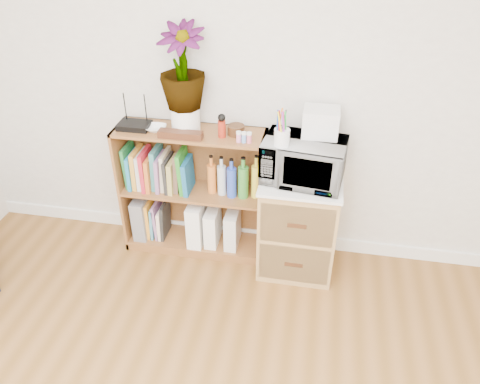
# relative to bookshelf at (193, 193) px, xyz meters

# --- Properties ---
(skirting_board) EXTENTS (4.00, 0.02, 0.10)m
(skirting_board) POSITION_rel_bookshelf_xyz_m (0.35, 0.14, -0.42)
(skirting_board) COLOR white
(skirting_board) RESTS_ON ground
(bookshelf) EXTENTS (1.00, 0.30, 0.95)m
(bookshelf) POSITION_rel_bookshelf_xyz_m (0.00, 0.00, 0.00)
(bookshelf) COLOR brown
(bookshelf) RESTS_ON ground
(wicker_unit) EXTENTS (0.50, 0.45, 0.70)m
(wicker_unit) POSITION_rel_bookshelf_xyz_m (0.75, -0.08, -0.12)
(wicker_unit) COLOR #9E7542
(wicker_unit) RESTS_ON ground
(microwave) EXTENTS (0.53, 0.39, 0.27)m
(microwave) POSITION_rel_bookshelf_xyz_m (0.75, -0.08, 0.38)
(microwave) COLOR silver
(microwave) RESTS_ON wicker_unit
(pen_cup) EXTENTS (0.09, 0.09, 0.10)m
(pen_cup) POSITION_rel_bookshelf_xyz_m (0.62, -0.17, 0.57)
(pen_cup) COLOR white
(pen_cup) RESTS_ON microwave
(small_appliance) EXTENTS (0.22, 0.18, 0.17)m
(small_appliance) POSITION_rel_bookshelf_xyz_m (0.83, 0.01, 0.60)
(small_appliance) COLOR silver
(small_appliance) RESTS_ON microwave
(router) EXTENTS (0.21, 0.14, 0.04)m
(router) POSITION_rel_bookshelf_xyz_m (-0.36, -0.02, 0.49)
(router) COLOR black
(router) RESTS_ON bookshelf
(white_bowl) EXTENTS (0.13, 0.13, 0.03)m
(white_bowl) POSITION_rel_bookshelf_xyz_m (-0.21, -0.03, 0.49)
(white_bowl) COLOR white
(white_bowl) RESTS_ON bookshelf
(plant_pot) EXTENTS (0.18, 0.18, 0.16)m
(plant_pot) POSITION_rel_bookshelf_xyz_m (-0.02, 0.02, 0.55)
(plant_pot) COLOR white
(plant_pot) RESTS_ON bookshelf
(potted_plant) EXTENTS (0.29, 0.29, 0.52)m
(potted_plant) POSITION_rel_bookshelf_xyz_m (-0.02, 0.02, 0.89)
(potted_plant) COLOR #40762F
(potted_plant) RESTS_ON plant_pot
(trinket_box) EXTENTS (0.28, 0.07, 0.05)m
(trinket_box) POSITION_rel_bookshelf_xyz_m (-0.03, -0.10, 0.50)
(trinket_box) COLOR #391C0F
(trinket_box) RESTS_ON bookshelf
(kokeshi_doll) EXTENTS (0.05, 0.05, 0.11)m
(kokeshi_doll) POSITION_rel_bookshelf_xyz_m (0.23, -0.04, 0.53)
(kokeshi_doll) COLOR maroon
(kokeshi_doll) RESTS_ON bookshelf
(wooden_bowl) EXTENTS (0.11, 0.11, 0.06)m
(wooden_bowl) POSITION_rel_bookshelf_xyz_m (0.31, 0.01, 0.51)
(wooden_bowl) COLOR #3A230F
(wooden_bowl) RESTS_ON bookshelf
(paint_jars) EXTENTS (0.11, 0.04, 0.06)m
(paint_jars) POSITION_rel_bookshelf_xyz_m (0.38, -0.09, 0.50)
(paint_jars) COLOR pink
(paint_jars) RESTS_ON bookshelf
(file_box) EXTENTS (0.10, 0.26, 0.32)m
(file_box) POSITION_rel_bookshelf_xyz_m (-0.39, 0.00, -0.25)
(file_box) COLOR slate
(file_box) RESTS_ON bookshelf
(magazine_holder_left) EXTENTS (0.11, 0.27, 0.33)m
(magazine_holder_left) POSITION_rel_bookshelf_xyz_m (0.02, -0.01, -0.24)
(magazine_holder_left) COLOR white
(magazine_holder_left) RESTS_ON bookshelf
(magazine_holder_mid) EXTENTS (0.09, 0.22, 0.28)m
(magazine_holder_mid) POSITION_rel_bookshelf_xyz_m (0.14, -0.01, -0.27)
(magazine_holder_mid) COLOR white
(magazine_holder_mid) RESTS_ON bookshelf
(magazine_holder_right) EXTENTS (0.09, 0.22, 0.28)m
(magazine_holder_right) POSITION_rel_bookshelf_xyz_m (0.28, -0.01, -0.27)
(magazine_holder_right) COLOR silver
(magazine_holder_right) RESTS_ON bookshelf
(cookbooks) EXTENTS (0.46, 0.20, 0.30)m
(cookbooks) POSITION_rel_bookshelf_xyz_m (-0.24, 0.00, 0.16)
(cookbooks) COLOR #1F7537
(cookbooks) RESTS_ON bookshelf
(liquor_bottles) EXTENTS (0.44, 0.07, 0.32)m
(liquor_bottles) POSITION_rel_bookshelf_xyz_m (0.34, 0.00, 0.17)
(liquor_bottles) COLOR orange
(liquor_bottles) RESTS_ON bookshelf
(lower_books) EXTENTS (0.15, 0.19, 0.29)m
(lower_books) POSITION_rel_bookshelf_xyz_m (-0.28, -0.00, -0.27)
(lower_books) COLOR orange
(lower_books) RESTS_ON bookshelf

